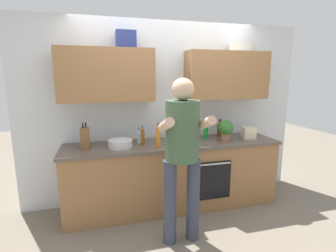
{
  "coord_description": "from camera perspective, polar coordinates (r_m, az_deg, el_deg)",
  "views": [
    {
      "loc": [
        -0.89,
        -3.07,
        1.75
      ],
      "look_at": [
        -0.11,
        -0.1,
        1.15
      ],
      "focal_mm": 26.73,
      "sensor_mm": 36.0,
      "label": 1
    }
  ],
  "objects": [
    {
      "name": "person_standing",
      "position": [
        2.56,
        3.28,
        -5.18
      ],
      "size": [
        0.49,
        0.45,
        1.75
      ],
      "color": "#383D4C",
      "rests_on": "ground"
    },
    {
      "name": "bottle_vinegar",
      "position": [
        3.72,
        11.7,
        -0.8
      ],
      "size": [
        0.08,
        0.08,
        0.25
      ],
      "color": "brown",
      "rests_on": "counter"
    },
    {
      "name": "bottle_syrup",
      "position": [
        3.18,
        -5.82,
        -2.53
      ],
      "size": [
        0.05,
        0.05,
        0.25
      ],
      "color": "#8C4C14",
      "rests_on": "counter"
    },
    {
      "name": "bottle_water",
      "position": [
        3.32,
        -6.62,
        -2.52
      ],
      "size": [
        0.06,
        0.06,
        0.19
      ],
      "color": "silver",
      "rests_on": "counter"
    },
    {
      "name": "cup_tea",
      "position": [
        3.17,
        0.73,
        -3.72
      ],
      "size": [
        0.07,
        0.07,
        0.08
      ],
      "primitive_type": "cylinder",
      "color": "#33598C",
      "rests_on": "counter"
    },
    {
      "name": "back_wall_unit",
      "position": [
        3.47,
        0.18,
        6.88
      ],
      "size": [
        4.0,
        0.38,
        2.5
      ],
      "color": "silver",
      "rests_on": "ground"
    },
    {
      "name": "bottle_soda",
      "position": [
        3.54,
        8.62,
        -1.2
      ],
      "size": [
        0.06,
        0.06,
        0.25
      ],
      "color": "#198C33",
      "rests_on": "counter"
    },
    {
      "name": "grocery_bag_produce",
      "position": [
        3.3,
        3.86,
        -2.18
      ],
      "size": [
        0.2,
        0.22,
        0.19
      ],
      "primitive_type": "cube",
      "rotation": [
        0.0,
        0.0,
        -0.22
      ],
      "color": "silver",
      "rests_on": "counter"
    },
    {
      "name": "mixing_bowl",
      "position": [
        3.14,
        -10.84,
        -3.96
      ],
      "size": [
        0.3,
        0.3,
        0.1
      ],
      "primitive_type": "cylinder",
      "color": "silver",
      "rests_on": "counter"
    },
    {
      "name": "potted_herb",
      "position": [
        3.45,
        13.03,
        -0.75
      ],
      "size": [
        0.2,
        0.2,
        0.28
      ],
      "color": "#9E6647",
      "rests_on": "counter"
    },
    {
      "name": "knife_block",
      "position": [
        3.17,
        -18.39,
        -2.66
      ],
      "size": [
        0.1,
        0.14,
        0.32
      ],
      "color": "brown",
      "rests_on": "counter"
    },
    {
      "name": "bottle_juice",
      "position": [
        3.05,
        -2.23,
        -2.59
      ],
      "size": [
        0.05,
        0.05,
        0.3
      ],
      "color": "orange",
      "rests_on": "counter"
    },
    {
      "name": "counter",
      "position": [
        3.45,
        1.32,
        -11.06
      ],
      "size": [
        2.84,
        0.67,
        0.9
      ],
      "color": "olive",
      "rests_on": "ground"
    },
    {
      "name": "ground_plane",
      "position": [
        3.65,
        1.26,
        -17.64
      ],
      "size": [
        12.0,
        12.0,
        0.0
      ],
      "primitive_type": "plane",
      "color": "#756B5B"
    },
    {
      "name": "grocery_bag_rice",
      "position": [
        3.72,
        17.91,
        -1.5
      ],
      "size": [
        0.2,
        0.2,
        0.15
      ],
      "primitive_type": "cube",
      "rotation": [
        0.0,
        0.0,
        -0.22
      ],
      "color": "beige",
      "rests_on": "counter"
    }
  ]
}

